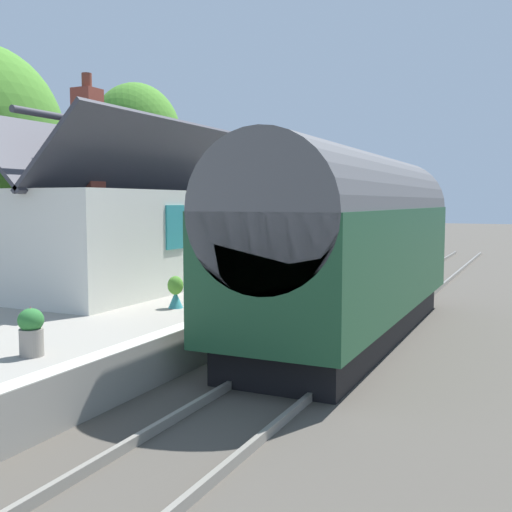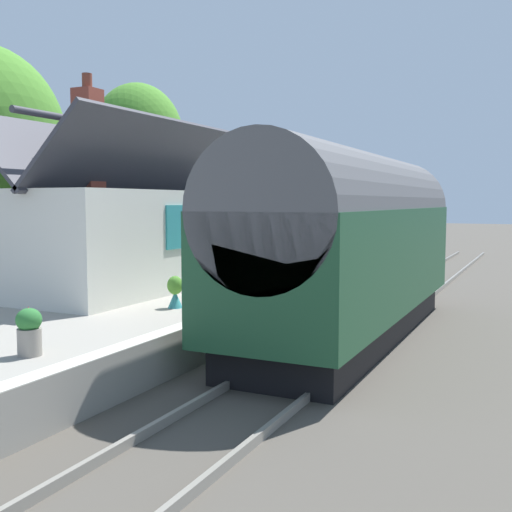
# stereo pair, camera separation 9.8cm
# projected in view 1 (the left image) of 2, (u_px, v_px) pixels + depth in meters

# --- Properties ---
(ground_plane) EXTENTS (160.00, 160.00, 0.00)m
(ground_plane) POSITION_uv_depth(u_px,v_px,m) (300.00, 342.00, 13.65)
(ground_plane) COLOR #4C473F
(platform) EXTENTS (32.00, 5.98, 0.82)m
(platform) POSITION_uv_depth(u_px,v_px,m) (152.00, 311.00, 15.31)
(platform) COLOR gray
(platform) RESTS_ON ground
(platform_edge_coping) EXTENTS (32.00, 0.36, 0.02)m
(platform_edge_coping) POSITION_uv_depth(u_px,v_px,m) (252.00, 302.00, 14.08)
(platform_edge_coping) COLOR beige
(platform_edge_coping) RESTS_ON platform
(rail_near) EXTENTS (52.00, 0.08, 0.14)m
(rail_near) POSITION_uv_depth(u_px,v_px,m) (370.00, 346.00, 12.96)
(rail_near) COLOR gray
(rail_near) RESTS_ON ground
(rail_far) EXTENTS (52.00, 0.08, 0.14)m
(rail_far) POSITION_uv_depth(u_px,v_px,m) (307.00, 340.00, 13.57)
(rail_far) COLOR gray
(rail_far) RESTS_ON ground
(train) EXTENTS (10.45, 2.73, 4.32)m
(train) POSITION_uv_depth(u_px,v_px,m) (352.00, 242.00, 13.98)
(train) COLOR black
(train) RESTS_ON ground
(station_building) EXTENTS (7.94, 3.60, 5.40)m
(station_building) POSITION_uv_depth(u_px,v_px,m) (131.00, 234.00, 16.31)
(station_building) COLOR silver
(station_building) RESTS_ON platform
(bench_platform_end) EXTENTS (1.42, 0.50, 0.88)m
(bench_platform_end) POSITION_uv_depth(u_px,v_px,m) (308.00, 252.00, 22.62)
(bench_platform_end) COLOR teal
(bench_platform_end) RESTS_ON platform
(bench_mid_platform) EXTENTS (1.41, 0.45, 0.88)m
(bench_mid_platform) POSITION_uv_depth(u_px,v_px,m) (331.00, 247.00, 24.84)
(bench_mid_platform) COLOR teal
(bench_mid_platform) RESTS_ON platform
(planter_bench_right) EXTENTS (0.35, 0.35, 0.71)m
(planter_bench_right) POSITION_uv_depth(u_px,v_px,m) (176.00, 292.00, 13.32)
(planter_bench_right) COLOR teal
(planter_bench_right) RESTS_ON platform
(planter_corner_building) EXTENTS (0.39, 0.39, 0.77)m
(planter_corner_building) POSITION_uv_depth(u_px,v_px,m) (31.00, 331.00, 9.15)
(planter_corner_building) COLOR gray
(planter_corner_building) RESTS_ON platform
(planter_by_door) EXTENTS (0.65, 0.65, 0.93)m
(planter_by_door) POSITION_uv_depth(u_px,v_px,m) (251.00, 246.00, 25.60)
(planter_by_door) COLOR teal
(planter_by_door) RESTS_ON platform
(planter_bench_left) EXTENTS (0.58, 0.58, 0.87)m
(planter_bench_left) POSITION_uv_depth(u_px,v_px,m) (215.00, 277.00, 14.76)
(planter_bench_left) COLOR teal
(planter_bench_left) RESTS_ON platform
(tree_distant) EXTENTS (2.90, 2.58, 6.55)m
(tree_distant) POSITION_uv_depth(u_px,v_px,m) (61.00, 165.00, 26.05)
(tree_distant) COLOR #4C3828
(tree_distant) RESTS_ON ground
(tree_mid_background) EXTENTS (4.07, 4.38, 8.67)m
(tree_mid_background) POSITION_uv_depth(u_px,v_px,m) (135.00, 138.00, 28.34)
(tree_mid_background) COLOR #4C3828
(tree_mid_background) RESTS_ON ground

